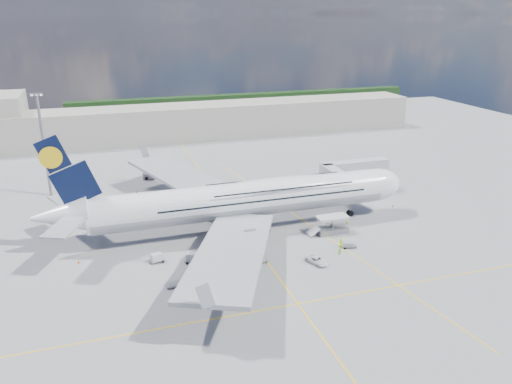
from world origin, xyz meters
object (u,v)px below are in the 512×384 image
object	(u,v)px
cargo_loader	(331,227)
catering_truck_outer	(153,173)
light_mast	(44,144)
crew_tug	(223,266)
airliner	(245,199)
cone_wing_right_inner	(229,253)
crew_nose	(347,221)
cone_tail	(79,262)
dolly_row_b	(175,284)
cone_wing_right_outer	(247,282)
cone_wing_left_inner	(220,206)
dolly_row_c	(194,280)
crew_loader	(340,252)
jet_bridge	(348,171)
catering_truck_inner	(175,202)
dolly_back	(156,258)
crew_wing	(216,259)
service_van	(317,260)
dolly_row_a	(193,257)
dolly_nose_far	(349,246)
dolly_nose_near	(258,257)
cone_wing_left_outer	(137,192)
crew_van	(341,242)
cone_nose	(393,206)
baggage_tug	(246,263)

from	to	relation	value
cargo_loader	catering_truck_outer	xyz separation A→B (m)	(-30.62, 47.89, 0.44)
light_mast	catering_truck_outer	xyz separation A→B (m)	(26.19, 5.78, -11.52)
cargo_loader	crew_tug	world-z (taller)	cargo_loader
airliner	cone_wing_right_inner	xyz separation A→B (m)	(-6.09, -10.06, -6.62)
crew_nose	cone_tail	distance (m)	54.99
airliner	dolly_row_b	distance (m)	26.55
cone_wing_right_outer	cone_wing_left_inner	bearing A→B (deg)	83.16
crew_nose	crew_tug	world-z (taller)	crew_tug
catering_truck_outer	cone_wing_right_outer	size ratio (longest dim) A/B	11.61
light_mast	catering_truck_outer	bearing A→B (deg)	12.45
dolly_row_b	dolly_row_c	xyz separation A→B (m)	(3.23, 0.42, -0.05)
cone_wing_right_outer	cone_tail	xyz separation A→B (m)	(-27.13, 16.24, 0.05)
airliner	crew_loader	bearing A→B (deg)	-51.66
crew_tug	cone_wing_right_inner	world-z (taller)	crew_tug
cone_tail	crew_nose	bearing A→B (deg)	0.95
jet_bridge	crew_nose	bearing A→B (deg)	-116.98
catering_truck_inner	dolly_back	bearing A→B (deg)	-113.60
crew_wing	crew_tug	size ratio (longest dim) A/B	0.95
airliner	service_van	xyz separation A→B (m)	(8.17, -18.67, -6.24)
cone_wing_right_inner	dolly_row_a	bearing A→B (deg)	-171.01
catering_truck_inner	catering_truck_outer	xyz separation A→B (m)	(-1.78, 25.32, -0.22)
cargo_loader	dolly_nose_far	size ratio (longest dim) A/B	2.77
dolly_back	crew_loader	distance (m)	34.07
dolly_nose_near	dolly_back	bearing A→B (deg)	166.75
cone_wing_left_outer	crew_van	bearing A→B (deg)	-51.46
dolly_row_b	crew_loader	size ratio (longest dim) A/B	2.09
airliner	dolly_row_a	distance (m)	18.35
dolly_row_c	dolly_nose_near	world-z (taller)	dolly_nose_near
cargo_loader	dolly_row_a	world-z (taller)	cargo_loader
crew_wing	cone_nose	distance (m)	48.66
dolly_row_b	dolly_row_c	distance (m)	3.25
jet_bridge	dolly_nose_near	bearing A→B (deg)	-140.57
dolly_nose_far	cone_tail	world-z (taller)	cone_tail
light_mast	dolly_row_b	size ratio (longest dim) A/B	7.56
dolly_row_b	catering_truck_inner	bearing A→B (deg)	73.65
dolly_row_a	dolly_back	size ratio (longest dim) A/B	1.10
dolly_nose_near	crew_loader	size ratio (longest dim) A/B	2.12
airliner	cargo_loader	xyz separation A→B (m)	(16.56, -7.11, -5.62)
cone_wing_left_outer	cone_wing_right_inner	bearing A→B (deg)	-71.50
cargo_loader	crew_van	size ratio (longest dim) A/B	4.44
baggage_tug	service_van	size ratio (longest dim) A/B	0.65
dolly_nose_far	crew_tug	size ratio (longest dim) A/B	1.72
cargo_loader	cone_wing_right_inner	size ratio (longest dim) A/B	16.49
light_mast	jet_bridge	bearing A→B (deg)	-19.02
light_mast	cone_nose	size ratio (longest dim) A/B	45.87
jet_bridge	catering_truck_outer	world-z (taller)	jet_bridge
dolly_row_b	dolly_nose_far	size ratio (longest dim) A/B	1.10
catering_truck_outer	crew_wing	world-z (taller)	catering_truck_outer
crew_van	cone_wing_right_outer	distance (m)	22.94
dolly_row_c	cone_tail	world-z (taller)	cone_tail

